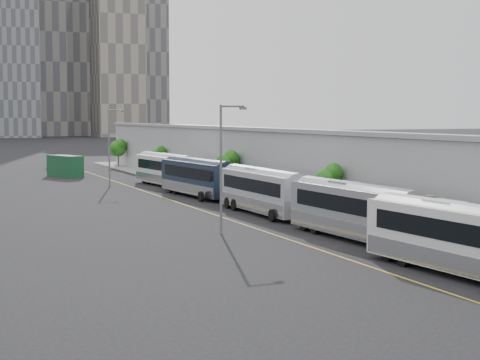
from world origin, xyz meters
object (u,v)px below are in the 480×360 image
bus_5 (198,181)px  shipping_container (65,166)px  bus_3 (355,216)px  bus_6 (166,173)px  street_lamp_near (223,160)px  street_lamp_far (111,142)px  bus_2 (461,245)px  suv (58,164)px  bus_4 (264,195)px

bus_5 → shipping_container: bus_5 is taller
bus_3 → bus_6: (-0.08, 44.33, -0.01)m
shipping_container → street_lamp_near: bearing=-110.8°
bus_6 → street_lamp_far: size_ratio=1.47×
bus_2 → shipping_container: 75.90m
bus_6 → shipping_container: bearing=109.6°
bus_3 → bus_5: 31.19m
bus_2 → bus_6: (0.95, 57.15, 0.00)m
street_lamp_far → bus_5: bearing=-68.1°
bus_5 → street_lamp_far: size_ratio=1.50×
bus_5 → shipping_container: size_ratio=2.28×
shipping_container → suv: bearing=62.1°
street_lamp_far → shipping_container: (-2.44, 17.00, -3.77)m
bus_5 → bus_6: size_ratio=1.02×
street_lamp_near → suv: size_ratio=1.48×
street_lamp_near → suv: bearing=89.9°
street_lamp_near → bus_2: bearing=-71.2°
bus_4 → street_lamp_far: bearing=100.6°
bus_4 → suv: (-7.11, 63.75, -0.78)m
bus_3 → shipping_container: 63.30m
bus_3 → street_lamp_near: bearing=138.4°
street_lamp_far → shipping_container: bearing=98.2°
shipping_container → bus_6: bearing=-86.7°
bus_4 → suv: 64.15m
bus_2 → bus_6: size_ratio=1.00×
bus_5 → shipping_container: (-8.27, 31.49, -0.18)m
shipping_container → suv: size_ratio=0.96×
bus_6 → street_lamp_far: bearing=162.1°
bus_2 → shipping_container: (-7.82, 75.50, -0.14)m
suv → shipping_container: bearing=-91.8°
bus_4 → street_lamp_near: (-7.24, -9.37, 3.65)m
bus_5 → bus_6: (0.50, 13.15, -0.03)m
bus_4 → suv: bearing=95.4°
street_lamp_far → suv: (-0.84, 33.29, -4.39)m
bus_6 → bus_2: bearing=-96.9°
bus_5 → street_lamp_far: street_lamp_far is taller
bus_3 → bus_5: bearing=87.9°
bus_3 → suv: (-7.25, 78.97, -0.77)m
street_lamp_near → street_lamp_far: street_lamp_near is taller
street_lamp_far → suv: street_lamp_far is taller
bus_4 → street_lamp_near: bearing=-128.7°
suv → street_lamp_near: bearing=-86.3°
bus_3 → street_lamp_near: size_ratio=1.45×
bus_5 → shipping_container: 32.56m
bus_5 → street_lamp_near: (-6.80, -25.34, 3.63)m
bus_2 → bus_5: (0.45, 44.01, 0.04)m
bus_5 → suv: size_ratio=2.20×
street_lamp_far → shipping_container: 17.58m
bus_6 → shipping_container: bus_6 is taller
bus_6 → street_lamp_far: street_lamp_far is taller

